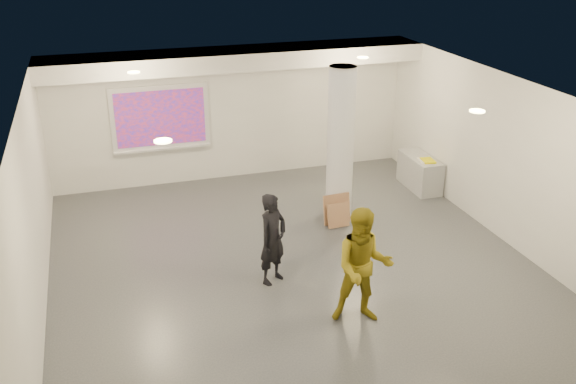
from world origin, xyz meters
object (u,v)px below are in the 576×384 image
object	(u,v)px
projection_screen	(160,119)
credenza	(420,172)
man	(363,267)
woman	(273,239)
column	(340,144)

from	to	relation	value
projection_screen	credenza	size ratio (longest dim) A/B	1.70
credenza	man	world-z (taller)	man
projection_screen	woman	distance (m)	4.92
woman	man	size ratio (longest dim) A/B	0.86
credenza	woman	distance (m)	5.08
projection_screen	woman	bearing A→B (deg)	-76.50
credenza	column	bearing A→B (deg)	-159.84
woman	man	world-z (taller)	man
column	credenza	distance (m)	2.61
credenza	woman	world-z (taller)	woman
woman	man	distance (m)	1.73
column	credenza	bearing A→B (deg)	19.25
column	projection_screen	distance (m)	4.08
credenza	woman	xyz separation A→B (m)	(-4.19, -2.84, 0.41)
projection_screen	credenza	bearing A→B (deg)	-19.44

